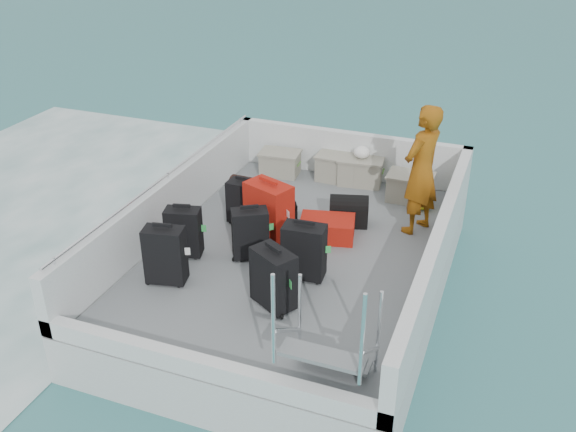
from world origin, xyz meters
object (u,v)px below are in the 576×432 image
Objects in this scene: crate_1 at (339,168)px; crate_3 at (410,188)px; suitcase_5 at (269,213)px; suitcase_2 at (244,203)px; crate_2 at (361,171)px; suitcase_6 at (274,279)px; suitcase_0 at (165,256)px; suitcase_1 at (184,233)px; passenger at (421,170)px; suitcase_7 at (304,252)px; suitcase_8 at (327,228)px; suitcase_4 at (250,234)px; crate_0 at (280,164)px.

crate_1 is 1.18m from crate_3.
crate_3 is at bearing 72.68° from suitcase_5.
crate_2 is (1.11, 1.77, -0.11)m from suitcase_2.
suitcase_2 is 1.92m from suitcase_6.
suitcase_2 is 0.77× the size of suitcase_5.
crate_1 is (0.78, 1.77, -0.11)m from suitcase_2.
suitcase_1 is at bearing 86.74° from suitcase_0.
crate_2 is 1.04× the size of crate_3.
suitcase_1 is 0.37× the size of passenger.
suitcase_6 is (1.40, -0.57, 0.02)m from suitcase_1.
suitcase_0 is at bearing -111.72° from crate_2.
suitcase_8 is at bearing 87.13° from suitcase_7.
suitcase_8 is 1.13× the size of crate_3.
suitcase_7 is at bearing -44.78° from suitcase_4.
suitcase_7 is (1.42, 0.65, -0.01)m from suitcase_0.
suitcase_0 is at bearing -148.71° from suitcase_6.
crate_0 is at bearing 25.57° from suitcase_8.
crate_2 is (1.35, 3.38, -0.15)m from suitcase_0.
suitcase_7 is at bearing -106.87° from crate_3.
suitcase_4 is at bearing 124.61° from suitcase_8.
passenger is (0.99, 1.60, 0.51)m from suitcase_7.
suitcase_2 reaches higher than crate_3.
suitcase_4 is 0.81× the size of suitcase_5.
suitcase_4 is at bearing -74.64° from suitcase_5.
suitcase_1 is 1.03× the size of crate_3.
crate_2 reaches higher than crate_3.
suitcase_6 is 1.07× the size of crate_1.
suitcase_5 is 2.11m from crate_1.
suitcase_4 is 2.49m from crate_0.
suitcase_1 is at bearing -117.31° from crate_2.
suitcase_1 is at bearing -94.10° from crate_0.
suitcase_4 is 1.00× the size of crate_2.
passenger is at bearing -23.58° from crate_0.
suitcase_2 is at bearing 136.34° from suitcase_7.
suitcase_0 reaches higher than suitcase_6.
suitcase_4 is at bearing 3.23° from suitcase_1.
crate_2 reaches higher than crate_0.
suitcase_4 is 0.93× the size of suitcase_8.
crate_2 is (1.25, 0.13, 0.02)m from crate_0.
suitcase_5 reaches higher than crate_2.
suitcase_4 reaches higher than crate_3.
suitcase_2 reaches higher than suitcase_8.
suitcase_7 is at bearing -36.91° from suitcase_2.
suitcase_1 is at bearing -171.72° from suitcase_6.
suitcase_5 is at bearing -128.98° from crate_3.
crate_1 is (0.91, 0.13, 0.02)m from crate_0.
crate_1 is at bearing -102.88° from passenger.
passenger is (1.02, 0.62, 0.71)m from suitcase_8.
suitcase_8 is (1.15, 0.01, -0.16)m from suitcase_2.
passenger reaches higher than crate_3.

